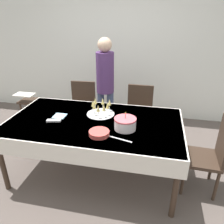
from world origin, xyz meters
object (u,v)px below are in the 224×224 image
Objects in this scene: dining_chair_far_left at (83,108)px; person_standing at (105,80)px; dining_chair_far_right at (139,113)px; high_chair at (29,105)px; dining_chair_right_end at (210,153)px; champagne_tray at (101,108)px; plate_stack_main at (99,133)px; birthday_cake at (125,124)px.

dining_chair_far_left is 0.61m from person_standing.
dining_chair_far_left is at bearing -179.99° from dining_chair_far_right.
dining_chair_far_right is at bearing -0.11° from high_chair.
dining_chair_right_end is at bearing -17.85° from high_chair.
plate_stack_main is at bearing -77.15° from champagne_tray.
person_standing is at bearing 13.43° from dining_chair_far_left.
birthday_cake is (-0.97, -0.11, 0.33)m from dining_chair_right_end.
dining_chair_far_right is 1.94m from high_chair.
champagne_tray is at bearing -25.18° from high_chair.
dining_chair_far_right is 1.28m from dining_chair_right_end.
dining_chair_far_left is 1.39m from birthday_cake.
high_chair is at bearing 142.97° from plate_stack_main.
dining_chair_far_left is 1.00× the size of dining_chair_far_right.
champagne_tray reaches higher than plate_stack_main.
dining_chair_far_right is 4.25× the size of plate_stack_main.
dining_chair_right_end is 1.40m from champagne_tray.
dining_chair_far_left reaches higher than plate_stack_main.
person_standing is (0.38, 0.09, 0.48)m from dining_chair_far_left.
high_chair is at bearing 151.18° from birthday_cake.
dining_chair_far_right is 0.57× the size of person_standing.
high_chair is at bearing -176.42° from person_standing.
birthday_cake is at bearing -28.82° from high_chair.
dining_chair_far_left is at bearing 125.62° from champagne_tray.
plate_stack_main is 0.14× the size of person_standing.
person_standing is (-0.25, 1.31, 0.19)m from plate_stack_main.
champagne_tray is at bearing -80.82° from person_standing.
dining_chair_right_end is 1.30m from plate_stack_main.
person_standing reaches higher than dining_chair_far_left.
plate_stack_main is at bearing -62.99° from dining_chair_far_left.
high_chair is at bearing 179.89° from dining_chair_far_right.
dining_chair_far_right is 1.08m from birthday_cake.
dining_chair_far_right is at bearing 86.05° from birthday_cake.
dining_chair_right_end is at bearing -8.89° from champagne_tray.
champagne_tray is at bearing -54.38° from dining_chair_far_left.
birthday_cake is at bearing 37.59° from plate_stack_main.
high_chair is at bearing 179.78° from dining_chair_far_left.
dining_chair_far_left is 1.40m from plate_stack_main.
dining_chair_far_left is 1.00m from high_chair.
dining_chair_far_right is 2.64× the size of champagne_tray.
birthday_cake is 0.49m from champagne_tray.
plate_stack_main is (-0.32, -1.22, 0.29)m from dining_chair_far_right.
birthday_cake is 0.15× the size of person_standing.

